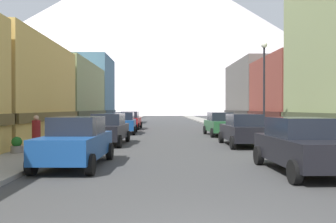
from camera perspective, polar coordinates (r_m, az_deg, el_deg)
sidewalk_left at (r=40.40m, az=-9.04°, el=-2.33°), size 2.50×100.00×0.15m
sidewalk_right at (r=40.64m, az=8.72°, el=-2.32°), size 2.50×100.00×0.15m
storefront_left_1 at (r=23.87m, az=-26.05°, el=2.77°), size 6.84×11.15×6.32m
storefront_left_2 at (r=36.12m, az=-18.47°, el=2.21°), size 8.23×13.54×6.58m
storefront_left_3 at (r=47.48m, az=-15.46°, el=3.18°), size 10.14×8.76×8.91m
storefront_right_2 at (r=30.16m, az=22.96°, el=2.22°), size 8.48×8.63×6.23m
storefront_right_3 at (r=39.85m, az=17.06°, el=2.52°), size 8.75×11.54×7.25m
car_left_0 at (r=12.80m, az=-15.00°, el=-4.79°), size 2.18×4.46×1.78m
car_left_1 at (r=20.09m, az=-9.93°, el=-2.86°), size 2.22×4.47×1.78m
car_left_2 at (r=28.45m, az=-7.36°, el=-1.87°), size 2.16×4.45×1.78m
car_left_3 at (r=34.50m, az=-6.28°, el=-1.45°), size 2.16×4.44×1.78m
car_right_0 at (r=11.96m, az=21.28°, el=-5.19°), size 2.11×4.42×1.78m
car_right_1 at (r=19.40m, az=12.39°, el=-2.99°), size 2.08×4.41×1.78m
car_right_2 at (r=26.51m, az=8.68°, el=-2.04°), size 2.19×4.46×1.78m
potted_plant_0 at (r=19.00m, az=22.95°, el=-4.12°), size 0.54×0.54×0.82m
potted_plant_1 at (r=23.86m, az=17.79°, el=-3.17°), size 0.51×0.51×0.84m
potted_plant_2 at (r=16.30m, az=-23.83°, el=-5.18°), size 0.51×0.51×0.70m
pedestrian_0 at (r=16.23m, az=-21.04°, el=-3.69°), size 0.36×0.36×1.63m
streetlamp_right at (r=21.11m, az=15.68°, el=5.68°), size 0.36×0.36×5.86m
mountain_backdrop at (r=271.67m, az=-2.97°, el=13.14°), size 336.56×336.56×122.94m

